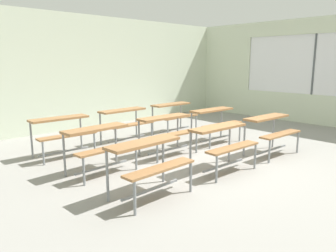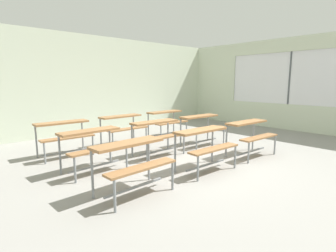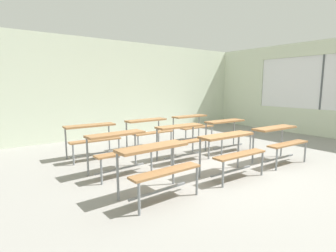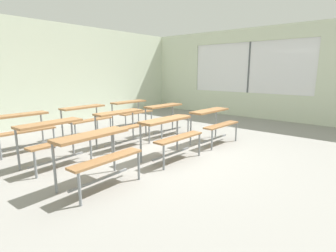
{
  "view_description": "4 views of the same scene",
  "coord_description": "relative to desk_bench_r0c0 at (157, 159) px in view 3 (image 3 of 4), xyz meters",
  "views": [
    {
      "loc": [
        -4.42,
        -3.5,
        1.8
      ],
      "look_at": [
        -0.27,
        0.94,
        0.58
      ],
      "focal_mm": 34.71,
      "sensor_mm": 36.0,
      "label": 1
    },
    {
      "loc": [
        -3.8,
        -3.3,
        1.6
      ],
      "look_at": [
        0.54,
        1.52,
        0.49
      ],
      "focal_mm": 28.0,
      "sensor_mm": 36.0,
      "label": 2
    },
    {
      "loc": [
        -3.8,
        -3.3,
        1.6
      ],
      "look_at": [
        -0.37,
        1.34,
        0.71
      ],
      "focal_mm": 28.0,
      "sensor_mm": 36.0,
      "label": 3
    },
    {
      "loc": [
        -3.8,
        -3.3,
        1.6
      ],
      "look_at": [
        0.29,
        0.16,
        0.46
      ],
      "focal_mm": 28.0,
      "sensor_mm": 36.0,
      "label": 4
    }
  ],
  "objects": [
    {
      "name": "desk_bench_r1c1",
      "position": [
        1.54,
        1.3,
        0.0
      ],
      "size": [
        1.12,
        0.63,
        0.74
      ],
      "rotation": [
        0.0,
        0.0,
        -0.04
      ],
      "color": "olive",
      "rests_on": "ground"
    },
    {
      "name": "desk_bench_r2c2",
      "position": [
        2.98,
        2.6,
        0.0
      ],
      "size": [
        1.1,
        0.6,
        0.74
      ],
      "rotation": [
        0.0,
        0.0,
        0.01
      ],
      "color": "olive",
      "rests_on": "ground"
    },
    {
      "name": "desk_bench_r0c1",
      "position": [
        1.55,
        -0.03,
        0.0
      ],
      "size": [
        1.12,
        0.62,
        0.74
      ],
      "rotation": [
        0.0,
        0.0,
        -0.03
      ],
      "color": "olive",
      "rests_on": "ground"
    },
    {
      "name": "desk_bench_r1c0",
      "position": [
        0.02,
        1.26,
        0.0
      ],
      "size": [
        1.13,
        0.64,
        0.74
      ],
      "rotation": [
        0.0,
        0.0,
        0.05
      ],
      "color": "olive",
      "rests_on": "ground"
    },
    {
      "name": "desk_bench_r0c2",
      "position": [
        3.01,
        -0.07,
        0.0
      ],
      "size": [
        1.13,
        0.64,
        0.74
      ],
      "rotation": [
        0.0,
        0.0,
        -0.05
      ],
      "color": "olive",
      "rests_on": "ground"
    },
    {
      "name": "desk_bench_r0c0",
      "position": [
        0.0,
        0.0,
        0.0
      ],
      "size": [
        1.12,
        0.63,
        0.74
      ],
      "rotation": [
        0.0,
        0.0,
        0.03
      ],
      "color": "olive",
      "rests_on": "ground"
    },
    {
      "name": "desk_bench_r2c0",
      "position": [
        0.0,
        2.57,
        0.0
      ],
      "size": [
        1.11,
        0.62,
        0.74
      ],
      "rotation": [
        0.0,
        0.0,
        -0.03
      ],
      "color": "olive",
      "rests_on": "ground"
    },
    {
      "name": "desk_bench_r2c1",
      "position": [
        1.5,
        2.61,
        0.0
      ],
      "size": [
        1.12,
        0.62,
        0.74
      ],
      "rotation": [
        0.0,
        0.0,
        0.03
      ],
      "color": "olive",
      "rests_on": "ground"
    },
    {
      "name": "ground",
      "position": [
        1.78,
        0.31,
        -0.59
      ],
      "size": [
        10.0,
        9.0,
        0.05
      ],
      "primitive_type": "cube",
      "color": "gray"
    },
    {
      "name": "desk_bench_r1c2",
      "position": [
        2.98,
        1.28,
        0.0
      ],
      "size": [
        1.13,
        0.64,
        0.74
      ],
      "rotation": [
        0.0,
        0.0,
        -0.05
      ],
      "color": "olive",
      "rests_on": "ground"
    },
    {
      "name": "wall_back",
      "position": [
        1.78,
        4.81,
        0.94
      ],
      "size": [
        10.0,
        0.12,
        3.0
      ],
      "primitive_type": "cube",
      "color": "beige",
      "rests_on": "ground"
    }
  ]
}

